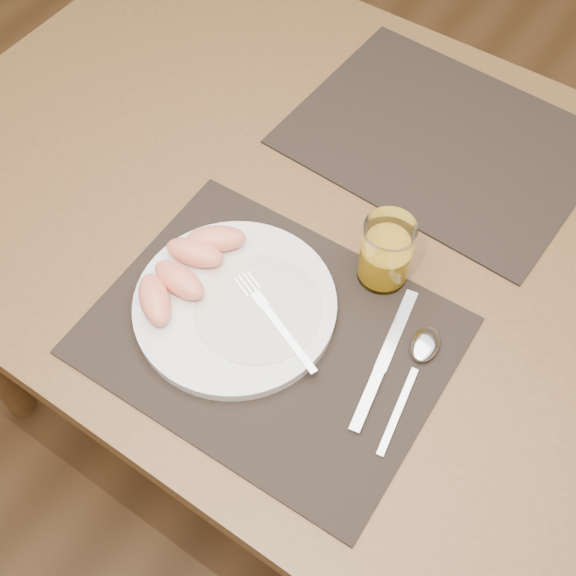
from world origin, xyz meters
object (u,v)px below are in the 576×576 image
(table, at_px, (351,258))
(placemat_near, at_px, (270,336))
(plate, at_px, (235,305))
(knife, at_px, (380,370))
(spoon, at_px, (421,354))
(juice_glass, at_px, (386,254))
(fork, at_px, (270,313))
(placemat_far, at_px, (442,140))

(table, relative_size, placemat_near, 3.11)
(table, distance_m, plate, 0.24)
(knife, bearing_deg, spoon, 56.15)
(placemat_near, bearing_deg, juice_glass, 66.36)
(knife, bearing_deg, juice_glass, 119.09)
(plate, height_order, spoon, plate)
(plate, xyz_separation_m, spoon, (0.24, 0.08, -0.00))
(placemat_near, distance_m, knife, 0.15)
(table, height_order, plate, plate)
(fork, xyz_separation_m, spoon, (0.19, 0.07, -0.01))
(knife, relative_size, spoon, 1.14)
(plate, xyz_separation_m, juice_glass, (0.13, 0.16, 0.04))
(table, bearing_deg, juice_glass, -35.89)
(juice_glass, bearing_deg, fork, -120.16)
(table, distance_m, juice_glass, 0.16)
(placemat_far, height_order, plate, plate)
(placemat_far, bearing_deg, juice_glass, -79.52)
(table, relative_size, juice_glass, 13.35)
(plate, bearing_deg, placemat_far, 79.16)
(placemat_near, height_order, spoon, spoon)
(placemat_near, bearing_deg, placemat_far, 87.23)
(placemat_near, relative_size, juice_glass, 4.29)
(plate, height_order, fork, fork)
(knife, bearing_deg, fork, -173.82)
(placemat_far, relative_size, juice_glass, 4.29)
(placemat_near, bearing_deg, knife, 13.59)
(table, bearing_deg, knife, -51.26)
(plate, bearing_deg, table, 74.86)
(placemat_near, xyz_separation_m, placemat_far, (0.02, 0.44, 0.00))
(table, relative_size, fork, 8.34)
(juice_glass, bearing_deg, plate, -130.28)
(knife, distance_m, juice_glass, 0.16)
(table, bearing_deg, placemat_far, 83.44)
(spoon, xyz_separation_m, juice_glass, (-0.11, 0.08, 0.04))
(plate, distance_m, spoon, 0.25)
(plate, bearing_deg, spoon, 17.81)
(placemat_near, height_order, juice_glass, juice_glass)
(placemat_near, relative_size, placemat_far, 1.00)
(juice_glass, bearing_deg, knife, -60.91)
(placemat_near, height_order, fork, fork)
(table, height_order, fork, fork)
(knife, height_order, juice_glass, juice_glass)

